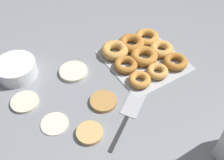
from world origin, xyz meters
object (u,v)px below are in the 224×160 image
(donut_tray, at_px, (142,54))
(batter_bowl, at_px, (16,69))
(spatula, at_px, (131,109))
(pancake_1, at_px, (103,102))
(pancake_3, at_px, (90,133))
(pancake_4, at_px, (54,123))
(pancake_0, at_px, (73,72))
(pancake_2, at_px, (25,102))

(donut_tray, relative_size, batter_bowl, 1.95)
(spatula, bearing_deg, batter_bowl, 91.99)
(pancake_1, relative_size, pancake_3, 1.09)
(batter_bowl, bearing_deg, spatula, -143.80)
(donut_tray, height_order, batter_bowl, batter_bowl)
(pancake_1, distance_m, spatula, 0.10)
(donut_tray, bearing_deg, pancake_4, 103.78)
(pancake_1, bearing_deg, batter_bowl, 35.02)
(pancake_4, bearing_deg, batter_bowl, 4.95)
(pancake_1, bearing_deg, pancake_0, 6.41)
(pancake_4, xyz_separation_m, batter_bowl, (0.29, 0.03, 0.03))
(pancake_2, bearing_deg, batter_bowl, -10.18)
(pancake_0, relative_size, pancake_1, 1.14)
(pancake_4, distance_m, donut_tray, 0.46)
(pancake_0, height_order, donut_tray, donut_tray)
(pancake_2, distance_m, batter_bowl, 0.16)
(pancake_2, bearing_deg, donut_tray, -93.60)
(donut_tray, distance_m, spatula, 0.28)
(spatula, bearing_deg, pancake_2, 109.07)
(pancake_2, relative_size, batter_bowl, 0.64)
(pancake_0, bearing_deg, donut_tray, -104.58)
(pancake_1, height_order, donut_tray, donut_tray)
(spatula, bearing_deg, pancake_1, 96.17)
(pancake_0, height_order, pancake_2, pancake_0)
(pancake_0, distance_m, pancake_4, 0.25)
(pancake_0, distance_m, donut_tray, 0.29)
(spatula, bearing_deg, donut_tray, 11.41)
(pancake_3, distance_m, donut_tray, 0.42)
(pancake_1, xyz_separation_m, spatula, (-0.08, -0.07, -0.00))
(pancake_4, distance_m, spatula, 0.27)
(pancake_0, xyz_separation_m, spatula, (-0.27, -0.09, -0.00))
(pancake_0, height_order, pancake_3, same)
(pancake_3, relative_size, batter_bowl, 0.57)
(pancake_0, distance_m, spatula, 0.29)
(pancake_1, distance_m, pancake_2, 0.28)
(pancake_1, height_order, pancake_2, pancake_1)
(pancake_4, bearing_deg, pancake_1, -92.59)
(spatula, bearing_deg, pancake_3, 149.33)
(pancake_1, relative_size, pancake_2, 0.98)
(pancake_3, bearing_deg, pancake_0, -16.35)
(pancake_2, bearing_deg, spatula, -126.72)
(pancake_1, bearing_deg, pancake_2, 58.01)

